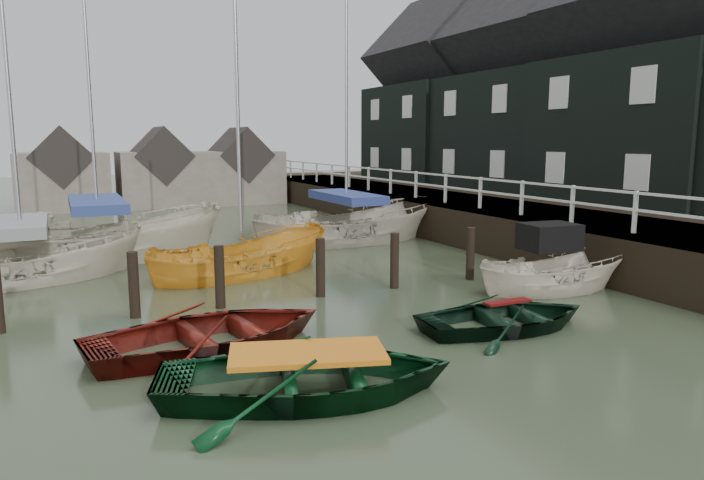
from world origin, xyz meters
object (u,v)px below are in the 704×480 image
motorboat (552,287)px  sailboat_b (100,258)px  sailboat_c (242,273)px  rowboat_dkgreen (506,329)px  sailboat_a (25,279)px  rowboat_red (213,350)px  sailboat_d (346,240)px  rowboat_green (308,396)px

motorboat → sailboat_b: 13.37m
sailboat_c → motorboat: bearing=-145.9°
rowboat_dkgreen → sailboat_b: bearing=36.4°
rowboat_dkgreen → sailboat_c: 7.98m
rowboat_dkgreen → sailboat_a: bearing=50.0°
rowboat_red → sailboat_b: (-1.24, 9.86, 0.06)m
rowboat_dkgreen → sailboat_c: (-3.34, 7.25, 0.02)m
sailboat_a → sailboat_c: (5.44, -1.52, -0.05)m
motorboat → sailboat_c: (-6.35, 5.25, -0.09)m
rowboat_dkgreen → sailboat_d: (1.60, 11.03, 0.06)m
rowboat_green → sailboat_a: (-4.04, 10.16, 0.07)m
motorboat → sailboat_b: (-9.79, 9.10, -0.05)m
sailboat_a → sailboat_d: (10.38, 2.26, -0.00)m
rowboat_red → sailboat_d: bearing=-44.5°
motorboat → sailboat_b: sailboat_b is taller
rowboat_green → sailboat_a: bearing=38.7°
sailboat_d → sailboat_c: bearing=126.7°
rowboat_dkgreen → sailboat_c: size_ratio=0.36×
sailboat_a → sailboat_c: 5.65m
rowboat_red → sailboat_b: bearing=-1.3°
rowboat_green → sailboat_d: bearing=-10.1°
sailboat_b → sailboat_d: (8.38, -0.07, 0.00)m
motorboat → sailboat_b: size_ratio=0.36×
motorboat → sailboat_d: sailboat_d is taller
sailboat_c → sailboat_d: bearing=-68.9°
motorboat → sailboat_a: size_ratio=0.35×
sailboat_b → sailboat_d: bearing=-91.4°
sailboat_c → sailboat_d: 6.22m
rowboat_green → rowboat_dkgreen: bearing=-56.7°
sailboat_b → sailboat_c: (3.44, -3.85, -0.04)m
rowboat_green → sailboat_c: bearing=7.8°
rowboat_green → sailboat_a: 10.93m
sailboat_b → sailboat_d: size_ratio=0.91×
sailboat_c → sailboat_d: (4.94, 3.78, 0.05)m
sailboat_b → sailboat_d: sailboat_d is taller
sailboat_d → sailboat_b: bearing=88.8°
rowboat_dkgreen → sailboat_d: sailboat_d is taller
rowboat_red → sailboat_b: size_ratio=0.37×
rowboat_red → rowboat_dkgreen: bearing=-111.0°
rowboat_dkgreen → sailboat_c: sailboat_c is taller
rowboat_red → motorboat: size_ratio=1.03×
sailboat_a → motorboat: bearing=-133.4°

